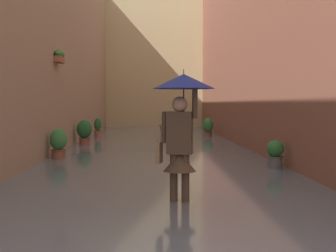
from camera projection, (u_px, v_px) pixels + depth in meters
The scene contains 11 objects.
ground_plane at pixel (156, 152), 15.65m from camera, with size 67.03×67.03×0.00m, color slate.
flood_water at pixel (156, 150), 15.65m from camera, with size 6.76×32.81×0.14m, color slate.
building_facade_left at pixel (273, 14), 15.56m from camera, with size 2.04×30.81×9.20m.
building_facade_right at pixel (37, 25), 15.31m from camera, with size 2.04×30.81×8.36m.
building_facade_far at pixel (154, 21), 29.61m from camera, with size 9.56×1.80×13.59m, color tan.
person_wading at pixel (181, 114), 7.07m from camera, with size 0.94×0.94×2.13m.
potted_plant_far_left at pixel (275, 155), 10.75m from camera, with size 0.40×0.40×0.78m.
potted_plant_near_left at pixel (208, 127), 21.56m from camera, with size 0.47×0.47×0.95m.
potted_plant_near_right at pixel (98, 128), 21.07m from camera, with size 0.33×0.33×0.96m.
potted_plant_far_right at pixel (84, 132), 17.12m from camera, with size 0.56×0.56×1.01m.
potted_plant_mid_right at pixel (58, 145), 12.75m from camera, with size 0.46×0.46×0.94m.
Camera 1 is at (0.14, 2.19, 1.63)m, focal length 50.27 mm.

